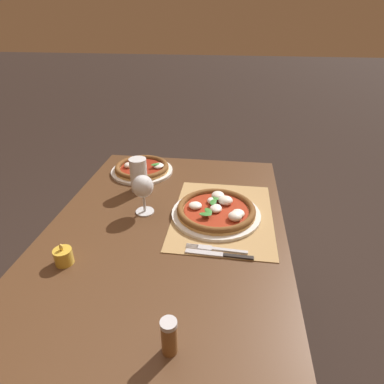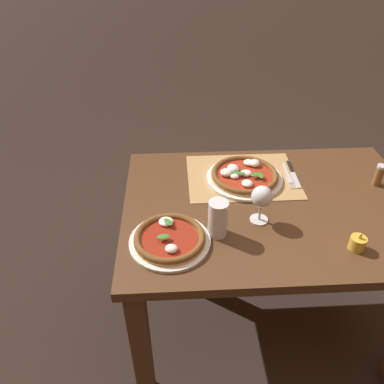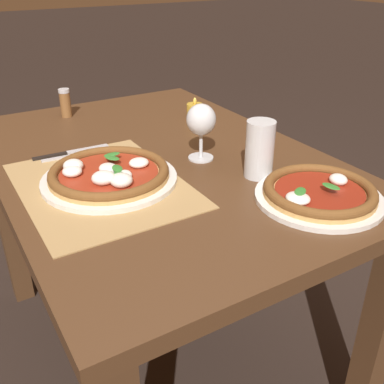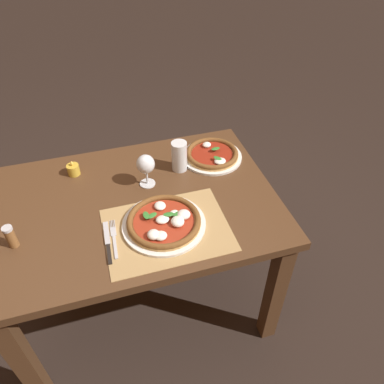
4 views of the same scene
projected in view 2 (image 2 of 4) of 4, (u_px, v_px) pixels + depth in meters
ground_plane at (255, 314)px, 1.96m from camera, size 24.00×24.00×0.00m
dining_table at (270, 224)px, 1.59m from camera, size 1.21×0.84×0.74m
paper_placemat at (242, 176)px, 1.67m from camera, size 0.49×0.37×0.00m
pizza_near at (244, 175)px, 1.64m from camera, size 0.33×0.33×0.05m
pizza_far at (170, 239)px, 1.33m from camera, size 0.29×0.29×0.05m
wine_glass at (262, 198)px, 1.37m from camera, size 0.08×0.08×0.16m
pint_glass at (218, 219)px, 1.33m from camera, size 0.07×0.07×0.15m
fork at (288, 176)px, 1.67m from camera, size 0.03×0.20×0.00m
knife at (293, 174)px, 1.68m from camera, size 0.03×0.22×0.01m
votive_candle at (357, 243)px, 1.30m from camera, size 0.06×0.06×0.07m
pepper_shaker at (379, 175)px, 1.60m from camera, size 0.04×0.04×0.10m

